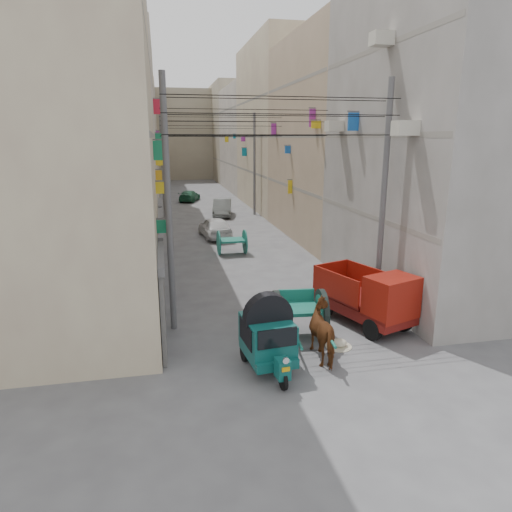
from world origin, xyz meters
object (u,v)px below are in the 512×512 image
object	(u,v)px
tonga_cart	(299,313)
distant_car_white	(215,227)
auto_rickshaw	(268,335)
feed_sack	(339,343)
distant_car_green	(189,196)
horse	(326,332)
second_cart	(232,242)
mini_truck	(372,301)
distant_car_grey	(222,208)

from	to	relation	value
tonga_cart	distant_car_white	bearing A→B (deg)	99.19
auto_rickshaw	distant_car_white	size ratio (longest dim) A/B	0.61
auto_rickshaw	tonga_cart	size ratio (longest dim) A/B	0.67
feed_sack	distant_car_green	size ratio (longest dim) A/B	0.14
auto_rickshaw	feed_sack	bearing A→B (deg)	13.03
horse	distant_car_green	size ratio (longest dim) A/B	0.51
second_cart	feed_sack	xyz separation A→B (m)	(1.43, -11.82, -0.58)
auto_rickshaw	distant_car_white	world-z (taller)	auto_rickshaw
horse	feed_sack	bearing A→B (deg)	-138.89
mini_truck	second_cart	bearing A→B (deg)	86.47
horse	distant_car_grey	xyz separation A→B (m)	(0.34, 24.90, -0.13)
feed_sack	distant_car_grey	world-z (taller)	distant_car_grey
mini_truck	horse	distance (m)	2.82
tonga_cart	distant_car_green	bearing A→B (deg)	98.33
tonga_cart	horse	size ratio (longest dim) A/B	1.88
second_cart	distant_car_green	distance (m)	21.89
distant_car_green	distant_car_white	bearing A→B (deg)	109.24
distant_car_green	horse	bearing A→B (deg)	110.49
tonga_cart	auto_rickshaw	bearing A→B (deg)	-123.30
auto_rickshaw	distant_car_grey	distance (m)	25.22
mini_truck	second_cart	xyz separation A→B (m)	(-3.02, 10.65, -0.23)
feed_sack	horse	bearing A→B (deg)	-137.45
distant_car_green	distant_car_grey	bearing A→B (deg)	119.91
mini_truck	distant_car_white	world-z (taller)	mini_truck
tonga_cart	feed_sack	size ratio (longest dim) A/B	7.07
distant_car_white	feed_sack	bearing A→B (deg)	90.05
tonga_cart	distant_car_grey	xyz separation A→B (m)	(0.69, 23.41, -0.14)
distant_car_white	distant_car_grey	world-z (taller)	distant_car_grey
tonga_cart	second_cart	bearing A→B (deg)	98.37
distant_car_green	second_cart	bearing A→B (deg)	109.98
second_cart	horse	xyz separation A→B (m)	(0.80, -12.39, 0.09)
feed_sack	distant_car_grey	distance (m)	24.33
distant_car_white	distant_car_green	xyz separation A→B (m)	(-0.48, 17.43, -0.13)
feed_sack	distant_car_green	bearing A→B (deg)	93.93
feed_sack	distant_car_white	xyz separation A→B (m)	(-1.84, 16.26, 0.54)
feed_sack	horse	world-z (taller)	horse
auto_rickshaw	feed_sack	xyz separation A→B (m)	(2.39, 0.81, -0.84)
feed_sack	distant_car_white	world-z (taller)	distant_car_white
second_cart	distant_car_green	xyz separation A→B (m)	(-0.88, 21.87, -0.17)
horse	distant_car_white	xyz separation A→B (m)	(-1.21, 16.83, -0.13)
auto_rickshaw	second_cart	size ratio (longest dim) A/B	1.57
distant_car_white	distant_car_green	distance (m)	17.43
auto_rickshaw	horse	bearing A→B (deg)	1.90
second_cart	distant_car_white	world-z (taller)	same
distant_car_green	tonga_cart	bearing A→B (deg)	110.01
horse	tonga_cart	bearing A→B (deg)	-78.19
distant_car_white	second_cart	bearing A→B (deg)	88.82
tonga_cart	distant_car_white	distance (m)	15.37
second_cart	feed_sack	bearing A→B (deg)	-83.97
mini_truck	second_cart	distance (m)	11.07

